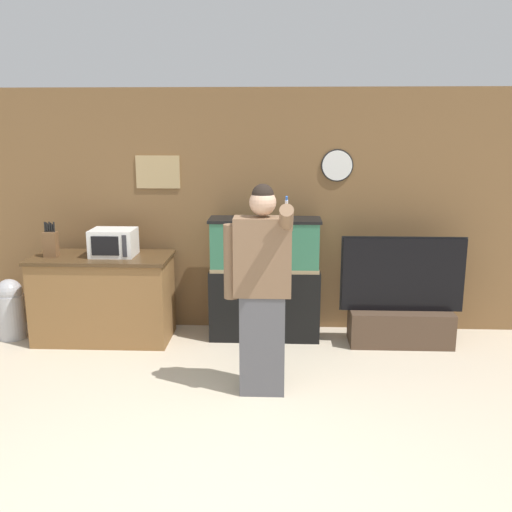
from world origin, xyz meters
TOP-DOWN VIEW (x-y plane):
  - ground_plane at (0.00, 0.00)m, footprint 18.00×18.00m
  - wall_back_paneled at (0.00, 2.94)m, footprint 10.00×0.08m
  - counter_island at (-1.54, 2.46)m, footprint 1.42×0.69m
  - microwave at (-1.41, 2.48)m, footprint 0.44×0.35m
  - knife_block at (-2.04, 2.40)m, footprint 0.13×0.10m
  - aquarium_on_stand at (0.14, 2.58)m, footprint 1.15×0.39m
  - tv_on_stand at (1.54, 2.45)m, footprint 1.25×0.40m
  - person_standing at (0.15, 1.29)m, footprint 0.56×0.42m
  - trash_bin at (-2.54, 2.44)m, footprint 0.28×0.28m

SIDE VIEW (x-z plane):
  - ground_plane at x=0.00m, z-range 0.00..0.00m
  - tv_on_stand at x=1.54m, z-range -0.24..0.89m
  - trash_bin at x=-2.54m, z-range 0.01..0.65m
  - counter_island at x=-1.54m, z-range 0.00..0.90m
  - aquarium_on_stand at x=0.14m, z-range 0.00..1.28m
  - person_standing at x=0.15m, z-range 0.04..1.80m
  - knife_block at x=-2.04m, z-range 0.86..1.22m
  - microwave at x=-1.41m, z-range 0.90..1.18m
  - wall_back_paneled at x=0.00m, z-range 0.00..2.60m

